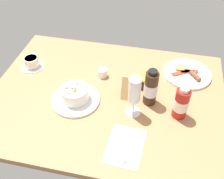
% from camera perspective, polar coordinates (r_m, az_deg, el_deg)
% --- Properties ---
extents(ground_plane, '(1.10, 0.84, 0.03)m').
position_cam_1_polar(ground_plane, '(1.27, -1.23, -1.65)').
color(ground_plane, '#A8754C').
extents(porridge_bowl, '(0.22, 0.22, 0.08)m').
position_cam_1_polar(porridge_bowl, '(1.22, -7.91, -1.25)').
color(porridge_bowl, white).
rests_on(porridge_bowl, ground_plane).
extents(cutlery_setting, '(0.15, 0.20, 0.01)m').
position_cam_1_polar(cutlery_setting, '(1.07, 2.91, -11.74)').
color(cutlery_setting, white).
rests_on(cutlery_setting, ground_plane).
extents(coffee_cup, '(0.12, 0.13, 0.06)m').
position_cam_1_polar(coffee_cup, '(1.47, -16.78, 5.60)').
color(coffee_cup, white).
rests_on(coffee_cup, ground_plane).
extents(creamer_jug, '(0.05, 0.06, 0.05)m').
position_cam_1_polar(creamer_jug, '(1.34, -2.07, 3.62)').
color(creamer_jug, white).
rests_on(creamer_jug, ground_plane).
extents(wine_glass, '(0.07, 0.07, 0.19)m').
position_cam_1_polar(wine_glass, '(1.10, 4.83, -0.46)').
color(wine_glass, white).
rests_on(wine_glass, ground_plane).
extents(jam_jar, '(0.06, 0.06, 0.06)m').
position_cam_1_polar(jam_jar, '(1.29, 6.83, 1.70)').
color(jam_jar, '#3D2B17').
rests_on(jam_jar, ground_plane).
extents(sauce_bottle_red, '(0.06, 0.06, 0.16)m').
position_cam_1_polar(sauce_bottle_red, '(1.15, 14.60, -2.84)').
color(sauce_bottle_red, '#B21E19').
rests_on(sauce_bottle_red, ground_plane).
extents(sauce_bottle_brown, '(0.06, 0.06, 0.18)m').
position_cam_1_polar(sauce_bottle_brown, '(1.18, 8.28, 0.16)').
color(sauce_bottle_brown, '#382314').
rests_on(sauce_bottle_brown, ground_plane).
extents(breakfast_plate, '(0.24, 0.24, 0.04)m').
position_cam_1_polar(breakfast_plate, '(1.41, 15.74, 3.35)').
color(breakfast_plate, white).
rests_on(breakfast_plate, ground_plane).
extents(menu_card, '(0.05, 0.07, 0.12)m').
position_cam_1_polar(menu_card, '(1.22, 3.32, 0.68)').
color(menu_card, tan).
rests_on(menu_card, ground_plane).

